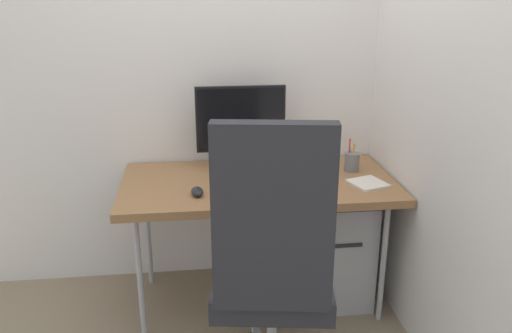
{
  "coord_description": "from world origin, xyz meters",
  "views": [
    {
      "loc": [
        -0.32,
        -2.49,
        1.66
      ],
      "look_at": [
        -0.02,
        -0.07,
        0.81
      ],
      "focal_mm": 36.63,
      "sensor_mm": 36.0,
      "label": 1
    }
  ],
  "objects_px": {
    "filing_cabinet": "(330,243)",
    "monitor": "(241,124)",
    "office_chair": "(273,262)",
    "keyboard": "(269,196)",
    "notebook": "(368,183)",
    "mouse": "(197,192)",
    "pen_holder": "(352,162)"
  },
  "relations": [
    {
      "from": "filing_cabinet",
      "to": "mouse",
      "type": "relative_size",
      "value": 5.98
    },
    {
      "from": "office_chair",
      "to": "filing_cabinet",
      "type": "distance_m",
      "value": 0.95
    },
    {
      "from": "monitor",
      "to": "keyboard",
      "type": "bearing_deg",
      "value": -78.32
    },
    {
      "from": "office_chair",
      "to": "mouse",
      "type": "distance_m",
      "value": 0.63
    },
    {
      "from": "filing_cabinet",
      "to": "monitor",
      "type": "height_order",
      "value": "monitor"
    },
    {
      "from": "keyboard",
      "to": "pen_holder",
      "type": "xyz_separation_m",
      "value": [
        0.5,
        0.32,
        0.04
      ]
    },
    {
      "from": "monitor",
      "to": "pen_holder",
      "type": "height_order",
      "value": "monitor"
    },
    {
      "from": "office_chair",
      "to": "mouse",
      "type": "relative_size",
      "value": 12.27
    },
    {
      "from": "office_chair",
      "to": "mouse",
      "type": "xyz_separation_m",
      "value": [
        -0.28,
        0.56,
        0.09
      ]
    },
    {
      "from": "monitor",
      "to": "pen_holder",
      "type": "relative_size",
      "value": 2.68
    },
    {
      "from": "keyboard",
      "to": "pen_holder",
      "type": "height_order",
      "value": "pen_holder"
    },
    {
      "from": "monitor",
      "to": "mouse",
      "type": "bearing_deg",
      "value": -123.7
    },
    {
      "from": "keyboard",
      "to": "notebook",
      "type": "bearing_deg",
      "value": 12.04
    },
    {
      "from": "monitor",
      "to": "keyboard",
      "type": "distance_m",
      "value": 0.51
    },
    {
      "from": "filing_cabinet",
      "to": "notebook",
      "type": "bearing_deg",
      "value": -52.47
    },
    {
      "from": "office_chair",
      "to": "notebook",
      "type": "height_order",
      "value": "office_chair"
    },
    {
      "from": "notebook",
      "to": "office_chair",
      "type": "bearing_deg",
      "value": -152.31
    },
    {
      "from": "mouse",
      "to": "notebook",
      "type": "xyz_separation_m",
      "value": [
        0.86,
        0.04,
        -0.01
      ]
    },
    {
      "from": "filing_cabinet",
      "to": "notebook",
      "type": "height_order",
      "value": "notebook"
    },
    {
      "from": "office_chair",
      "to": "filing_cabinet",
      "type": "relative_size",
      "value": 2.05
    },
    {
      "from": "office_chair",
      "to": "pen_holder",
      "type": "distance_m",
      "value": 0.98
    },
    {
      "from": "keyboard",
      "to": "notebook",
      "type": "xyz_separation_m",
      "value": [
        0.52,
        0.11,
        -0.01
      ]
    },
    {
      "from": "filing_cabinet",
      "to": "office_chair",
      "type": "bearing_deg",
      "value": -120.02
    },
    {
      "from": "pen_holder",
      "to": "notebook",
      "type": "relative_size",
      "value": 1.05
    },
    {
      "from": "filing_cabinet",
      "to": "monitor",
      "type": "bearing_deg",
      "value": 161.6
    },
    {
      "from": "monitor",
      "to": "notebook",
      "type": "height_order",
      "value": "monitor"
    },
    {
      "from": "filing_cabinet",
      "to": "monitor",
      "type": "relative_size",
      "value": 1.26
    },
    {
      "from": "office_chair",
      "to": "keyboard",
      "type": "height_order",
      "value": "office_chair"
    },
    {
      "from": "filing_cabinet",
      "to": "monitor",
      "type": "xyz_separation_m",
      "value": [
        -0.48,
        0.16,
        0.66
      ]
    },
    {
      "from": "keyboard",
      "to": "mouse",
      "type": "relative_size",
      "value": 3.96
    },
    {
      "from": "office_chair",
      "to": "filing_cabinet",
      "type": "height_order",
      "value": "office_chair"
    },
    {
      "from": "pen_holder",
      "to": "notebook",
      "type": "distance_m",
      "value": 0.22
    }
  ]
}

